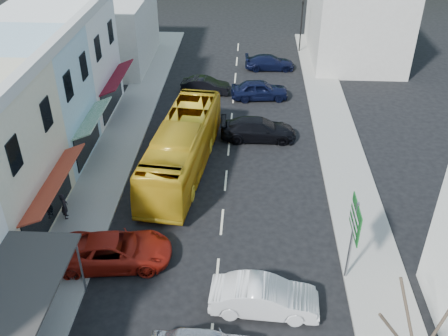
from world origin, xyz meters
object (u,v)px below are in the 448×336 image
(pedestrian_left, at_px, (64,205))
(traffic_signal, at_px, (301,26))
(bus, at_px, (182,148))
(car_red, at_px, (115,251))
(direction_sign, at_px, (351,242))
(car_white, at_px, (264,299))

(pedestrian_left, relative_size, traffic_signal, 0.32)
(bus, distance_m, traffic_signal, 23.54)
(car_red, relative_size, pedestrian_left, 2.71)
(traffic_signal, bearing_deg, pedestrian_left, 59.61)
(direction_sign, bearing_deg, bus, 134.57)
(car_red, relative_size, direction_sign, 1.03)
(pedestrian_left, bearing_deg, car_red, -148.25)
(car_red, distance_m, traffic_signal, 32.29)
(car_red, bearing_deg, pedestrian_left, 41.41)
(bus, distance_m, pedestrian_left, 7.86)
(bus, bearing_deg, direction_sign, -38.97)
(traffic_signal, bearing_deg, car_red, 67.76)
(car_red, distance_m, direction_sign, 11.19)
(car_white, height_order, traffic_signal, traffic_signal)
(bus, relative_size, car_white, 2.64)
(car_white, height_order, direction_sign, direction_sign)
(pedestrian_left, relative_size, direction_sign, 0.38)
(bus, distance_m, car_white, 12.16)
(bus, height_order, pedestrian_left, bus)
(car_white, height_order, car_red, same)
(pedestrian_left, bearing_deg, bus, -63.54)
(car_white, relative_size, direction_sign, 0.99)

